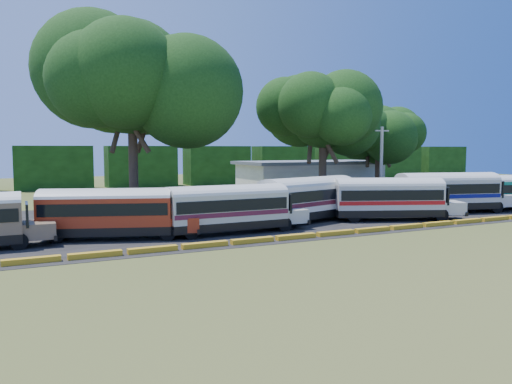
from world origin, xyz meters
name	(u,v)px	position (x,y,z in m)	size (l,w,h in m)	color
ground	(325,240)	(0.00, 0.00, 0.00)	(160.00, 160.00, 0.00)	#3C4F1A
asphalt_strip	(254,215)	(1.00, 12.00, 0.01)	(64.00, 24.00, 0.02)	black
curb	(316,235)	(0.00, 1.00, 0.15)	(53.70, 0.45, 0.30)	orange
terminal_building	(311,176)	(18.00, 30.00, 2.03)	(19.00, 9.00, 4.00)	silver
treeline_backdrop	(141,166)	(0.00, 48.00, 3.00)	(130.00, 4.00, 6.00)	#14330E
bus_red	(110,210)	(-11.81, 6.04, 1.82)	(9.92, 5.40, 3.18)	black
bus_cream_west	(230,206)	(-4.34, 4.75, 1.83)	(9.85, 2.57, 3.23)	black
bus_cream_east	(310,196)	(3.32, 7.01, 1.95)	(10.78, 5.49, 3.45)	black
bus_white_red	(390,196)	(9.33, 4.84, 1.90)	(10.41, 6.07, 3.36)	black
bus_white_blue	(449,190)	(17.07, 6.07, 2.00)	(11.07, 5.13, 3.54)	black
bus_teal	(484,190)	(21.51, 6.12, 1.83)	(9.98, 4.62, 3.19)	black
tree_west	(131,77)	(-7.68, 18.19, 11.70)	(13.32, 13.32, 16.61)	#322519
tree_center	(323,113)	(11.63, 17.72, 9.26)	(9.96, 9.96, 12.96)	#322519
tree_east	(379,131)	(23.07, 22.67, 7.72)	(8.41, 8.41, 10.86)	#322519
utility_pole	(381,166)	(14.30, 11.80, 3.95)	(1.60, 0.30, 7.67)	gray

